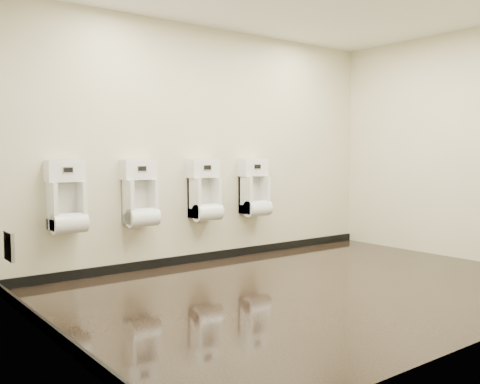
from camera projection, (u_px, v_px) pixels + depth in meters
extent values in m
cube|color=black|center=(314.00, 288.00, 5.17)|extent=(5.00, 3.50, 0.00)
cube|color=beige|center=(212.00, 145.00, 6.46)|extent=(5.00, 0.02, 2.80)
cube|color=beige|center=(50.00, 137.00, 3.55)|extent=(0.02, 3.50, 2.80)
cube|color=beige|center=(459.00, 145.00, 6.58)|extent=(0.02, 3.50, 2.80)
cube|color=white|center=(51.00, 137.00, 3.56)|extent=(0.01, 3.50, 2.80)
cube|color=black|center=(212.00, 256.00, 6.54)|extent=(5.00, 0.02, 0.10)
cube|color=black|center=(56.00, 335.00, 3.66)|extent=(0.02, 3.50, 0.10)
cube|color=#9E9EA3|center=(9.00, 246.00, 4.58)|extent=(0.03, 0.25, 0.25)
cylinder|color=silver|center=(11.00, 246.00, 4.59)|extent=(0.02, 0.04, 0.04)
cube|color=silver|center=(67.00, 206.00, 5.30)|extent=(0.33, 0.24, 0.47)
cube|color=silver|center=(64.00, 201.00, 5.36)|extent=(0.25, 0.01, 0.35)
cylinder|color=silver|center=(69.00, 223.00, 5.26)|extent=(0.33, 0.20, 0.20)
cube|color=silver|center=(65.00, 172.00, 5.30)|extent=(0.37, 0.17, 0.20)
cube|color=black|center=(68.00, 170.00, 5.23)|extent=(0.09, 0.01, 0.05)
cube|color=silver|center=(68.00, 170.00, 5.23)|extent=(0.11, 0.01, 0.07)
cylinder|color=silver|center=(84.00, 171.00, 5.42)|extent=(0.01, 0.03, 0.03)
cube|color=silver|center=(140.00, 201.00, 5.78)|extent=(0.33, 0.24, 0.47)
cube|color=silver|center=(137.00, 197.00, 5.84)|extent=(0.25, 0.01, 0.35)
cylinder|color=silver|center=(143.00, 217.00, 5.75)|extent=(0.33, 0.20, 0.20)
cube|color=silver|center=(138.00, 170.00, 5.79)|extent=(0.37, 0.17, 0.20)
cube|color=black|center=(142.00, 169.00, 5.71)|extent=(0.09, 0.01, 0.05)
cube|color=silver|center=(142.00, 169.00, 5.71)|extent=(0.11, 0.01, 0.07)
cylinder|color=silver|center=(154.00, 170.00, 5.90)|extent=(0.01, 0.03, 0.03)
cube|color=silver|center=(205.00, 198.00, 6.29)|extent=(0.33, 0.24, 0.47)
cube|color=silver|center=(201.00, 194.00, 6.35)|extent=(0.25, 0.01, 0.35)
cylinder|color=silver|center=(208.00, 212.00, 6.26)|extent=(0.33, 0.20, 0.20)
cube|color=silver|center=(203.00, 169.00, 6.30)|extent=(0.37, 0.17, 0.20)
cube|color=black|center=(207.00, 168.00, 6.22)|extent=(0.09, 0.01, 0.05)
cube|color=silver|center=(207.00, 167.00, 6.22)|extent=(0.11, 0.01, 0.07)
cylinder|color=silver|center=(216.00, 169.00, 6.41)|extent=(0.01, 0.03, 0.03)
cube|color=silver|center=(255.00, 195.00, 6.75)|extent=(0.33, 0.24, 0.47)
cube|color=silver|center=(251.00, 191.00, 6.81)|extent=(0.25, 0.01, 0.35)
cylinder|color=silver|center=(258.00, 208.00, 6.71)|extent=(0.33, 0.20, 0.20)
cube|color=silver|center=(253.00, 168.00, 6.75)|extent=(0.37, 0.17, 0.20)
cube|color=black|center=(258.00, 167.00, 6.68)|extent=(0.09, 0.01, 0.05)
cube|color=silver|center=(257.00, 167.00, 6.68)|extent=(0.11, 0.01, 0.07)
cylinder|color=silver|center=(264.00, 168.00, 6.87)|extent=(0.01, 0.03, 0.03)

